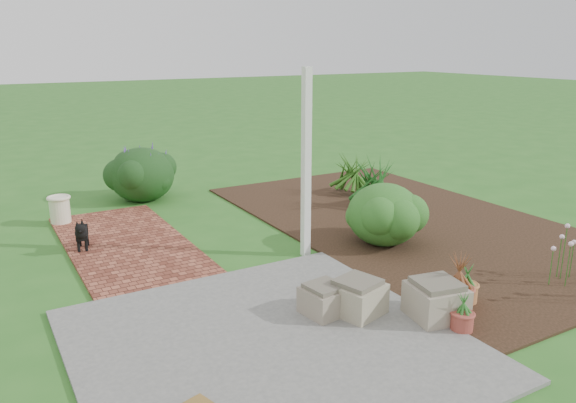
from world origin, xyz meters
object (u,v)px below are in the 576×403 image
stone_trough_near (357,298)px  evergreen_shrub (384,213)px  black_dog (82,232)px  cream_ceramic_urn (60,210)px

stone_trough_near → evergreen_shrub: bearing=43.8°
stone_trough_near → black_dog: black_dog is taller
cream_ceramic_urn → evergreen_shrub: (3.84, -3.28, 0.23)m
evergreen_shrub → black_dog: bearing=154.2°
stone_trough_near → cream_ceramic_urn: cream_ceramic_urn is taller
black_dog → evergreen_shrub: evergreen_shrub is taller
stone_trough_near → black_dog: bearing=122.0°
black_dog → stone_trough_near: bearing=-44.1°
black_dog → cream_ceramic_urn: size_ratio=1.16×
stone_trough_near → evergreen_shrub: (1.65, 1.58, 0.27)m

